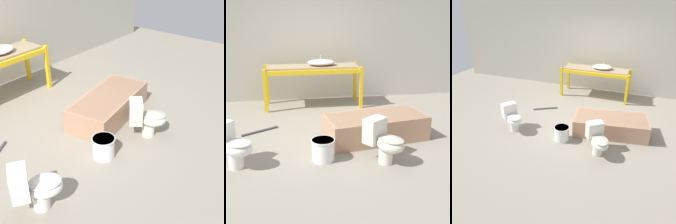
{
  "view_description": "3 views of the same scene",
  "coord_description": "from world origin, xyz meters",
  "views": [
    {
      "loc": [
        -2.92,
        -3.49,
        2.87
      ],
      "look_at": [
        0.06,
        -1.17,
        0.65
      ],
      "focal_mm": 50.0,
      "sensor_mm": 36.0,
      "label": 1
    },
    {
      "loc": [
        -0.56,
        -5.21,
        2.07
      ],
      "look_at": [
        0.09,
        -1.05,
        0.68
      ],
      "focal_mm": 50.0,
      "sensor_mm": 36.0,
      "label": 2
    },
    {
      "loc": [
        1.34,
        -4.94,
        2.8
      ],
      "look_at": [
        -0.1,
        -1.15,
        0.68
      ],
      "focal_mm": 35.0,
      "sensor_mm": 36.0,
      "label": 3
    }
  ],
  "objects": [
    {
      "name": "ground_plane",
      "position": [
        0.0,
        0.0,
        0.0
      ],
      "size": [
        12.0,
        12.0,
        0.0
      ],
      "primitive_type": "plane",
      "color": "gray"
    },
    {
      "name": "warehouse_wall_rear",
      "position": [
        0.0,
        2.13,
        1.6
      ],
      "size": [
        10.8,
        0.08,
        3.2
      ],
      "color": "#B2AD9E",
      "rests_on": "ground_plane"
    },
    {
      "name": "shelving_rack",
      "position": [
        -0.07,
        1.5,
        0.77
      ],
      "size": [
        2.09,
        0.72,
        0.9
      ],
      "color": "yellow",
      "rests_on": "ground_plane"
    },
    {
      "name": "sink_basin",
      "position": [
        0.12,
        1.5,
        0.97
      ],
      "size": [
        0.59,
        0.44,
        0.21
      ],
      "color": "silver",
      "rests_on": "shelving_rack"
    },
    {
      "name": "bathtub_main",
      "position": [
        0.8,
        -0.52,
        0.23
      ],
      "size": [
        1.75,
        1.02,
        0.41
      ],
      "rotation": [
        0.0,
        0.0,
        0.17
      ],
      "color": "tan",
      "rests_on": "ground_plane"
    },
    {
      "name": "toilet_near",
      "position": [
        0.69,
        -1.37,
        0.33
      ],
      "size": [
        0.61,
        0.66,
        0.62
      ],
      "rotation": [
        0.0,
        0.0,
        0.64
      ],
      "color": "silver",
      "rests_on": "ground_plane"
    },
    {
      "name": "toilet_far",
      "position": [
        -1.38,
        -1.19,
        0.33
      ],
      "size": [
        0.66,
        0.59,
        0.62
      ],
      "rotation": [
        0.0,
        0.0,
        0.98
      ],
      "color": "white",
      "rests_on": "ground_plane"
    },
    {
      "name": "bucket_white",
      "position": [
        -0.14,
        -1.18,
        0.17
      ],
      "size": [
        0.34,
        0.34,
        0.32
      ],
      "color": "white",
      "rests_on": "ground_plane"
    },
    {
      "name": "loose_pipe",
      "position": [
        -1.13,
        0.06,
        0.02
      ],
      "size": [
        0.61,
        0.38,
        0.04
      ],
      "color": "#4C4C51",
      "rests_on": "ground_plane"
    }
  ]
}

